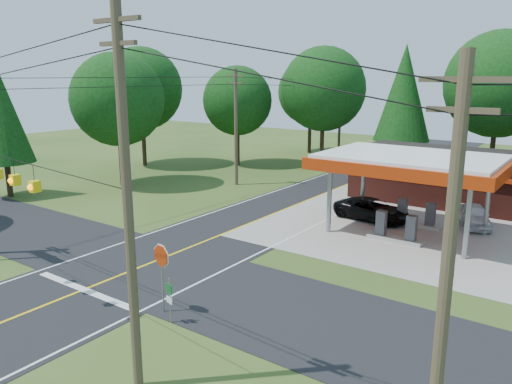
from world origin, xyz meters
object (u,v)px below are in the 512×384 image
Objects in this scene: suv_car at (372,210)px; sedan_car at (474,216)px; gas_canopy at (410,165)px; octagonal_stop_sign at (161,261)px.

sedan_car is at bearing -57.34° from suv_car.
suv_car reaches higher than sedan_car.
gas_canopy is 2.58× the size of sedan_car.
gas_canopy is 4.79m from suv_car.
octagonal_stop_sign is (-4.50, -16.01, -2.03)m from gas_canopy.
gas_canopy is 2.08× the size of suv_car.
sedan_car is 21.43m from octagonal_stop_sign.
suv_car is at bearing 152.13° from gas_canopy.
octagonal_stop_sign is at bearing -175.95° from suv_car.
suv_car is at bearing 84.58° from octagonal_stop_sign.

